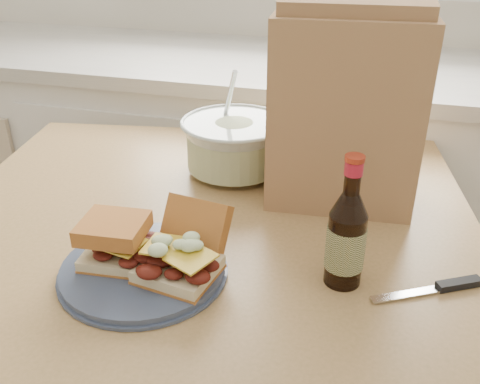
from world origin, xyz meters
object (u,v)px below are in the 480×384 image
(dining_table, at_px, (204,287))
(coleslaw_bowl, at_px, (234,147))
(plate, at_px, (143,269))
(beer_bottle, at_px, (346,237))
(paper_bag, at_px, (345,112))

(dining_table, distance_m, coleslaw_bowl, 0.31)
(plate, bearing_deg, coleslaw_bowl, 84.93)
(beer_bottle, bearing_deg, coleslaw_bowl, 139.61)
(coleslaw_bowl, bearing_deg, beer_bottle, -50.81)
(dining_table, relative_size, paper_bag, 3.25)
(coleslaw_bowl, distance_m, paper_bag, 0.26)
(coleslaw_bowl, xyz_separation_m, paper_bag, (0.23, -0.05, 0.12))
(plate, xyz_separation_m, paper_bag, (0.27, 0.34, 0.17))
(dining_table, xyz_separation_m, plate, (-0.05, -0.14, 0.13))
(plate, bearing_deg, beer_bottle, 12.18)
(plate, bearing_deg, paper_bag, 52.31)
(coleslaw_bowl, distance_m, beer_bottle, 0.43)
(dining_table, height_order, plate, plate)
(coleslaw_bowl, bearing_deg, dining_table, -87.13)
(coleslaw_bowl, relative_size, paper_bag, 0.64)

